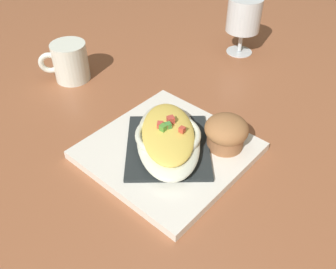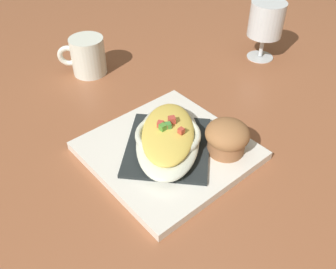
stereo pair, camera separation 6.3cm
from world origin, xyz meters
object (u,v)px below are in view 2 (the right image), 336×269
square_plate (168,151)px  stemmed_glass (266,22)px  gratin_dish (168,136)px  coffee_mug (88,58)px  muffin (227,137)px

square_plate → stemmed_glass: bearing=-151.5°
square_plate → gratin_dish: 0.03m
gratin_dish → coffee_mug: size_ratio=2.19×
coffee_mug → stemmed_glass: (-0.40, 0.13, 0.05)m
square_plate → gratin_dish: (-0.00, -0.00, 0.03)m
coffee_mug → square_plate: bearing=95.2°
stemmed_glass → coffee_mug: bearing=-18.2°
square_plate → stemmed_glass: stemmed_glass is taller
coffee_mug → stemmed_glass: bearing=161.8°
gratin_dish → muffin: muffin is taller
gratin_dish → stemmed_glass: size_ratio=1.64×
gratin_dish → muffin: (-0.08, 0.05, 0.00)m
square_plate → stemmed_glass: (-0.37, -0.20, 0.08)m
square_plate → muffin: muffin is taller
gratin_dish → coffee_mug: (0.03, -0.33, -0.00)m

